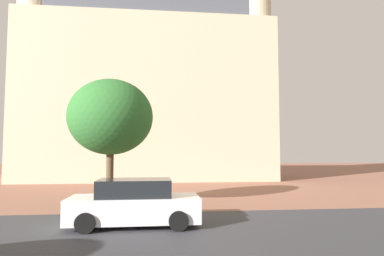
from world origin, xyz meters
name	(u,v)px	position (x,y,z in m)	size (l,w,h in m)	color
ground_plane	(204,222)	(0.00, 10.00, 0.00)	(120.00, 120.00, 0.00)	#93604C
street_asphalt_strip	(216,239)	(0.00, 7.61, 0.00)	(120.00, 8.87, 0.00)	#38383D
landmark_building	(153,77)	(-2.00, 30.25, 9.82)	(22.57, 10.50, 36.04)	beige
car_white	(134,204)	(-2.47, 9.56, 0.75)	(4.39, 2.03, 1.58)	silver
tree_curb_far	(111,117)	(-3.86, 13.73, 4.14)	(3.94, 3.94, 5.93)	brown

